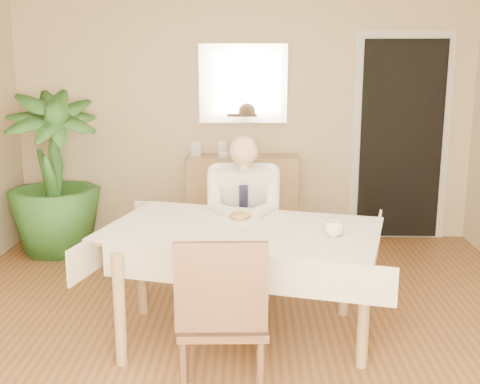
{
  "coord_description": "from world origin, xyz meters",
  "views": [
    {
      "loc": [
        0.07,
        -3.47,
        1.82
      ],
      "look_at": [
        0.0,
        0.35,
        0.95
      ],
      "focal_mm": 45.0,
      "sensor_mm": 36.0,
      "label": 1
    }
  ],
  "objects_px": {
    "chair_near": "(222,314)",
    "seated_man": "(243,213)",
    "chair_far": "(244,229)",
    "coffee_mug": "(334,229)",
    "sideboard": "(243,199)",
    "dining_table": "(242,240)",
    "potted_palm": "(53,173)"
  },
  "relations": [
    {
      "from": "chair_near",
      "to": "seated_man",
      "type": "bearing_deg",
      "value": 84.35
    },
    {
      "from": "chair_far",
      "to": "coffee_mug",
      "type": "xyz_separation_m",
      "value": [
        0.56,
        -1.04,
        0.31
      ]
    },
    {
      "from": "sideboard",
      "to": "coffee_mug",
      "type": "bearing_deg",
      "value": -73.95
    },
    {
      "from": "dining_table",
      "to": "chair_near",
      "type": "distance_m",
      "value": 0.85
    },
    {
      "from": "dining_table",
      "to": "chair_far",
      "type": "distance_m",
      "value": 0.9
    },
    {
      "from": "seated_man",
      "to": "sideboard",
      "type": "height_order",
      "value": "seated_man"
    },
    {
      "from": "seated_man",
      "to": "potted_palm",
      "type": "distance_m",
      "value": 2.12
    },
    {
      "from": "potted_palm",
      "to": "dining_table",
      "type": "bearing_deg",
      "value": -44.57
    },
    {
      "from": "seated_man",
      "to": "sideboard",
      "type": "distance_m",
      "value": 1.55
    },
    {
      "from": "coffee_mug",
      "to": "sideboard",
      "type": "distance_m",
      "value": 2.39
    },
    {
      "from": "chair_near",
      "to": "coffee_mug",
      "type": "bearing_deg",
      "value": 44.07
    },
    {
      "from": "chair_far",
      "to": "potted_palm",
      "type": "xyz_separation_m",
      "value": [
        -1.78,
        0.87,
        0.27
      ]
    },
    {
      "from": "seated_man",
      "to": "chair_far",
      "type": "bearing_deg",
      "value": 90.0
    },
    {
      "from": "chair_far",
      "to": "coffee_mug",
      "type": "bearing_deg",
      "value": -56.6
    },
    {
      "from": "chair_far",
      "to": "sideboard",
      "type": "bearing_deg",
      "value": 96.63
    },
    {
      "from": "dining_table",
      "to": "coffee_mug",
      "type": "bearing_deg",
      "value": -1.72
    },
    {
      "from": "chair_far",
      "to": "sideboard",
      "type": "height_order",
      "value": "chair_far"
    },
    {
      "from": "seated_man",
      "to": "dining_table",
      "type": "bearing_deg",
      "value": -90.0
    },
    {
      "from": "dining_table",
      "to": "seated_man",
      "type": "xyz_separation_m",
      "value": [
        0.0,
        0.59,
        0.02
      ]
    },
    {
      "from": "chair_far",
      "to": "sideboard",
      "type": "xyz_separation_m",
      "value": [
        -0.03,
        1.24,
        -0.06
      ]
    },
    {
      "from": "chair_near",
      "to": "sideboard",
      "type": "bearing_deg",
      "value": 86.69
    },
    {
      "from": "sideboard",
      "to": "dining_table",
      "type": "bearing_deg",
      "value": -87.51
    },
    {
      "from": "seated_man",
      "to": "potted_palm",
      "type": "xyz_separation_m",
      "value": [
        -1.78,
        1.16,
        0.06
      ]
    },
    {
      "from": "chair_far",
      "to": "sideboard",
      "type": "relative_size",
      "value": 0.81
    },
    {
      "from": "dining_table",
      "to": "chair_far",
      "type": "xyz_separation_m",
      "value": [
        0.0,
        0.88,
        -0.18
      ]
    },
    {
      "from": "coffee_mug",
      "to": "potted_palm",
      "type": "distance_m",
      "value": 3.02
    },
    {
      "from": "dining_table",
      "to": "sideboard",
      "type": "height_order",
      "value": "sideboard"
    },
    {
      "from": "sideboard",
      "to": "potted_palm",
      "type": "distance_m",
      "value": 1.82
    },
    {
      "from": "chair_near",
      "to": "potted_palm",
      "type": "xyz_separation_m",
      "value": [
        -1.69,
        2.59,
        0.21
      ]
    },
    {
      "from": "coffee_mug",
      "to": "potted_palm",
      "type": "bearing_deg",
      "value": 140.6
    },
    {
      "from": "chair_near",
      "to": "potted_palm",
      "type": "bearing_deg",
      "value": 120.98
    },
    {
      "from": "chair_far",
      "to": "chair_near",
      "type": "bearing_deg",
      "value": -87.56
    }
  ]
}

